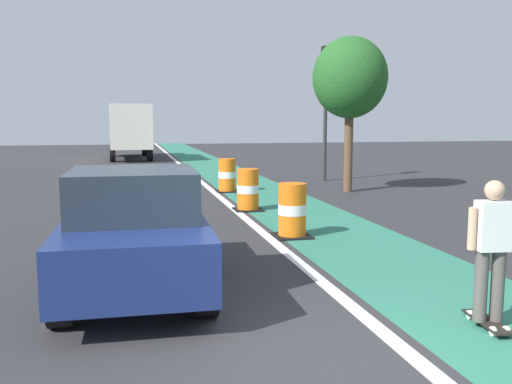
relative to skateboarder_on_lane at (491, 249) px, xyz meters
name	(u,v)px	position (x,y,z in m)	size (l,w,h in m)	color
ground_plane	(325,363)	(-2.13, -0.46, -0.91)	(100.00, 100.00, 0.00)	#2D2D30
bike_lane_strip	(265,194)	(0.27, 11.54, -0.91)	(2.50, 80.00, 0.01)	#2D755B
lane_divider_stripe	(218,196)	(-1.23, 11.54, -0.91)	(0.20, 80.00, 0.01)	silver
skateboarder_on_lane	(491,249)	(0.00, 0.00, 0.00)	(0.57, 0.82, 1.69)	black
parked_sedan_nearest	(135,231)	(-3.88, 2.33, -0.08)	(2.00, 4.14, 1.70)	navy
traffic_barrel_front	(292,211)	(-0.75, 5.20, -0.38)	(0.73, 0.73, 1.09)	orange
traffic_barrel_mid	(248,190)	(-0.91, 8.62, -0.38)	(0.73, 0.73, 1.09)	orange
traffic_barrel_back	(227,176)	(-0.78, 12.44, -0.38)	(0.73, 0.73, 1.09)	orange
delivery_truck_down_block	(129,128)	(-3.80, 28.99, 0.94)	(2.53, 7.66, 3.23)	silver
traffic_light_corner	(326,89)	(3.48, 14.80, 2.59)	(0.41, 0.32, 5.10)	#2D2D2D
street_tree_sidewalk	(350,79)	(3.08, 11.53, 2.76)	(2.40, 2.40, 5.00)	brown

